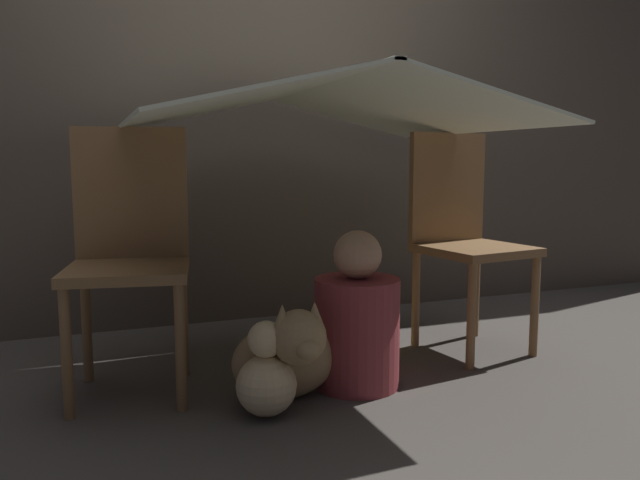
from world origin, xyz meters
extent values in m
plane|color=#47423D|center=(0.00, 0.00, 0.00)|extent=(8.80, 8.80, 0.00)
cube|color=#4C4238|center=(0.00, 1.05, 1.25)|extent=(7.00, 0.05, 2.50)
cylinder|color=brown|center=(-0.93, -0.04, 0.22)|extent=(0.04, 0.04, 0.44)
cylinder|color=brown|center=(-0.58, -0.10, 0.22)|extent=(0.04, 0.04, 0.44)
cylinder|color=brown|center=(-0.87, 0.32, 0.22)|extent=(0.04, 0.04, 0.44)
cylinder|color=brown|center=(-0.52, 0.25, 0.22)|extent=(0.04, 0.04, 0.44)
cube|color=brown|center=(-0.72, 0.11, 0.45)|extent=(0.48, 0.48, 0.04)
cube|color=brown|center=(-0.69, 0.30, 0.72)|extent=(0.41, 0.10, 0.49)
cylinder|color=brown|center=(0.57, -0.09, 0.22)|extent=(0.04, 0.04, 0.44)
cylinder|color=brown|center=(0.93, -0.04, 0.22)|extent=(0.04, 0.04, 0.44)
cylinder|color=brown|center=(0.52, 0.26, 0.22)|extent=(0.04, 0.04, 0.44)
cylinder|color=brown|center=(0.88, 0.31, 0.22)|extent=(0.04, 0.04, 0.44)
cube|color=brown|center=(0.72, 0.11, 0.45)|extent=(0.47, 0.47, 0.04)
cube|color=brown|center=(0.70, 0.30, 0.72)|extent=(0.42, 0.09, 0.49)
cube|color=silver|center=(-0.36, 0.11, 1.05)|extent=(0.73, 1.28, 0.18)
cube|color=silver|center=(0.36, 0.11, 1.05)|extent=(0.73, 1.28, 0.18)
cube|color=silver|center=(0.00, 0.11, 1.13)|extent=(0.04, 1.28, 0.01)
cylinder|color=maroon|center=(0.07, -0.09, 0.20)|extent=(0.32, 0.32, 0.41)
sphere|color=tan|center=(0.07, -0.09, 0.50)|extent=(0.18, 0.18, 0.18)
ellipsoid|color=#9E7F56|center=(-0.22, -0.12, 0.14)|extent=(0.39, 0.18, 0.28)
sphere|color=#9E7F56|center=(-0.22, -0.27, 0.26)|extent=(0.19, 0.19, 0.19)
ellipsoid|color=#9E7F56|center=(-0.22, -0.35, 0.24)|extent=(0.07, 0.09, 0.07)
cone|color=#9E7F56|center=(-0.28, -0.27, 0.34)|extent=(0.07, 0.07, 0.08)
cone|color=#9E7F56|center=(-0.16, -0.27, 0.34)|extent=(0.07, 0.07, 0.08)
cube|color=#E5CC66|center=(0.13, 0.22, 0.05)|extent=(0.38, 0.30, 0.10)
sphere|color=beige|center=(-0.32, -0.24, 0.10)|extent=(0.20, 0.20, 0.20)
sphere|color=beige|center=(-0.32, -0.24, 0.26)|extent=(0.12, 0.12, 0.12)
camera|label=1|loc=(-0.87, -2.15, 0.84)|focal=35.00mm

